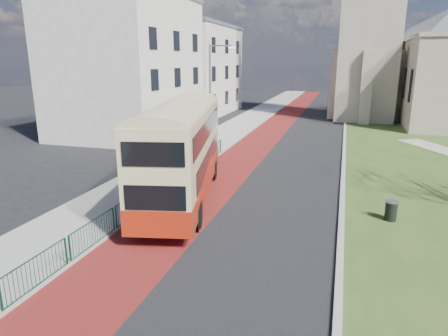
% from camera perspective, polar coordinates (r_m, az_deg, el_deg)
% --- Properties ---
extents(ground, '(160.00, 160.00, 0.00)m').
position_cam_1_polar(ground, '(15.51, -7.46, -11.61)').
color(ground, black).
rests_on(ground, ground).
extents(road_carriageway, '(9.00, 120.00, 0.01)m').
position_cam_1_polar(road_carriageway, '(33.59, 8.93, 3.06)').
color(road_carriageway, black).
rests_on(road_carriageway, ground).
extents(bus_lane, '(3.40, 120.00, 0.01)m').
position_cam_1_polar(bus_lane, '(34.04, 4.42, 3.36)').
color(bus_lane, '#591414').
rests_on(bus_lane, ground).
extents(pavement_west, '(4.00, 120.00, 0.12)m').
position_cam_1_polar(pavement_west, '(35.01, -1.67, 3.82)').
color(pavement_west, gray).
rests_on(pavement_west, ground).
extents(kerb_west, '(0.25, 120.00, 0.13)m').
position_cam_1_polar(kerb_west, '(34.45, 1.50, 3.64)').
color(kerb_west, '#999993').
rests_on(kerb_west, ground).
extents(kerb_east, '(0.25, 80.00, 0.13)m').
position_cam_1_polar(kerb_east, '(35.26, 16.82, 3.26)').
color(kerb_east, '#999993').
rests_on(kerb_east, ground).
extents(pedestrian_railing, '(0.07, 24.00, 1.12)m').
position_cam_1_polar(pedestrian_railing, '(19.82, -10.64, -3.94)').
color(pedestrian_railing, '#0D3B27').
rests_on(pedestrian_railing, ground).
extents(gothic_church, '(16.38, 18.00, 40.00)m').
position_cam_1_polar(gothic_church, '(51.39, 25.86, 20.68)').
color(gothic_church, gray).
rests_on(gothic_church, ground).
extents(street_block_near, '(10.30, 14.30, 13.00)m').
position_cam_1_polar(street_block_near, '(39.86, -13.56, 14.14)').
color(street_block_near, beige).
rests_on(street_block_near, ground).
extents(street_block_far, '(10.30, 16.30, 11.50)m').
position_cam_1_polar(street_block_far, '(54.34, -4.86, 13.88)').
color(street_block_far, beige).
rests_on(street_block_far, ground).
extents(streetlamp, '(2.13, 0.18, 8.00)m').
position_cam_1_polar(streetlamp, '(32.31, -1.75, 10.99)').
color(streetlamp, gray).
rests_on(streetlamp, pavement_west).
extents(bus, '(5.15, 11.84, 4.83)m').
position_cam_1_polar(bus, '(19.99, -6.05, 2.96)').
color(bus, maroon).
rests_on(bus, ground).
extents(litter_bin, '(0.63, 0.63, 0.90)m').
position_cam_1_polar(litter_bin, '(19.29, 22.75, -5.62)').
color(litter_bin, black).
rests_on(litter_bin, grass_green).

